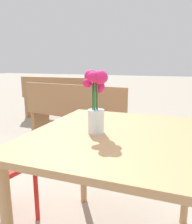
% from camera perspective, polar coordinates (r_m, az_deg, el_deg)
% --- Properties ---
extents(table_front, '(0.92, 0.99, 0.75)m').
position_cam_1_polar(table_front, '(1.17, 5.78, -10.04)').
color(table_front, tan).
rests_on(table_front, ground_plane).
extents(flower_vase, '(0.13, 0.14, 0.32)m').
position_cam_1_polar(flower_vase, '(1.09, 0.12, 3.26)').
color(flower_vase, silver).
rests_on(flower_vase, table_front).
extents(bench_near, '(1.52, 0.54, 0.85)m').
position_cam_1_polar(bench_near, '(2.85, -5.40, -0.64)').
color(bench_near, '#9E7047').
rests_on(bench_near, ground_plane).
extents(bench_middle, '(1.43, 0.40, 0.85)m').
position_cam_1_polar(bench_middle, '(4.39, -10.58, 3.77)').
color(bench_middle, '#9E7047').
rests_on(bench_middle, ground_plane).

